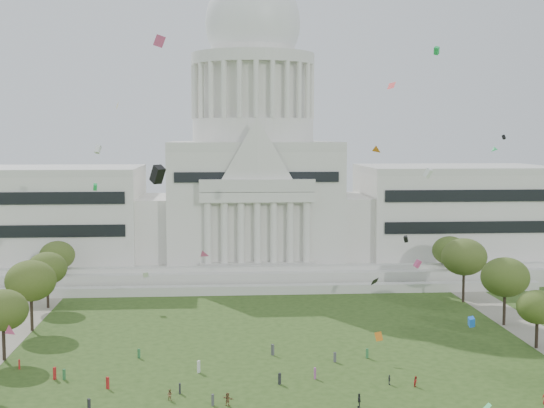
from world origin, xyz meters
TOP-DOWN VIEW (x-y plane):
  - capitol at (0.00, 113.59)m, footprint 160.00×64.50m
  - row_tree_l_3 at (-44.09, 33.92)m, footprint 8.12×8.12m
  - row_tree_r_3 at (44.40, 34.48)m, footprint 7.01×7.01m
  - row_tree_l_4 at (-44.08, 52.42)m, footprint 9.29×9.29m
  - row_tree_r_4 at (44.76, 50.04)m, footprint 9.19×9.19m
  - row_tree_l_5 at (-45.22, 71.01)m, footprint 8.33×8.33m
  - row_tree_r_5 at (43.49, 70.19)m, footprint 9.82×9.82m
  - row_tree_l_6 at (-46.87, 89.14)m, footprint 8.19×8.19m
  - row_tree_r_6 at (45.96, 88.13)m, footprint 8.42×8.42m
  - person_2 at (18.71, 16.39)m, footprint 0.84×0.89m
  - person_4 at (9.00, 8.85)m, footprint 0.80×1.21m
  - person_5 at (-8.47, 10.76)m, footprint 1.75×1.46m
  - person_8 at (-16.36, 13.41)m, footprint 0.84×0.64m
  - person_10 at (15.11, 17.59)m, footprint 0.49×0.88m
  - distant_crowd at (-13.39, 13.41)m, footprint 63.76×39.37m
  - kite_swarm at (4.02, 7.29)m, footprint 88.62×104.63m

SIDE VIEW (x-z plane):
  - person_10 at x=15.11m, z-range 0.00..1.48m
  - person_8 at x=-16.36m, z-range 0.00..1.54m
  - person_2 at x=18.71m, z-range 0.00..1.57m
  - distant_crowd at x=-13.39m, z-range -0.08..1.80m
  - person_5 at x=-8.47m, z-range 0.00..1.79m
  - person_4 at x=9.00m, z-range 0.00..1.92m
  - row_tree_r_3 at x=44.40m, z-range 2.09..12.07m
  - row_tree_l_3 at x=-44.09m, z-range 2.43..13.98m
  - row_tree_l_6 at x=-46.87m, z-range 2.45..14.09m
  - row_tree_l_5 at x=-45.22m, z-range 2.49..14.34m
  - row_tree_r_6 at x=45.96m, z-range 2.52..14.49m
  - row_tree_r_4 at x=44.76m, z-range 2.76..15.82m
  - row_tree_l_4 at x=-44.08m, z-range 2.79..16.00m
  - row_tree_r_5 at x=43.49m, z-range 2.95..16.91m
  - capitol at x=0.00m, z-range -23.35..67.95m
  - kite_swarm at x=4.02m, z-range -3.87..61.32m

